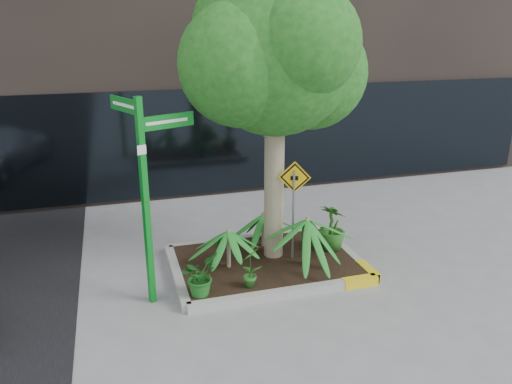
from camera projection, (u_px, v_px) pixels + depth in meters
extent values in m
plane|color=gray|center=(260.00, 276.00, 8.66)|extent=(80.00, 80.00, 0.00)
cube|color=#9E9E99|center=(249.00, 239.00, 9.96)|extent=(3.20, 0.15, 0.15)
cube|color=#9E9E99|center=(287.00, 293.00, 7.97)|extent=(3.20, 0.15, 0.15)
cube|color=#9E9E99|center=(177.00, 275.00, 8.53)|extent=(0.15, 2.20, 0.15)
cube|color=#9E9E99|center=(347.00, 252.00, 9.40)|extent=(0.15, 2.20, 0.15)
cube|color=yellow|center=(360.00, 282.00, 8.32)|extent=(0.60, 0.17, 0.15)
cube|color=black|center=(266.00, 261.00, 8.95)|extent=(3.05, 2.05, 0.06)
cylinder|color=gray|center=(274.00, 178.00, 8.67)|extent=(0.35, 0.35, 3.24)
cylinder|color=gray|center=(281.00, 109.00, 8.32)|extent=(0.61, 0.17, 1.05)
sphere|color=#185117|center=(276.00, 56.00, 8.02)|extent=(2.59, 2.59, 2.59)
sphere|color=#185117|center=(311.00, 73.00, 8.62)|extent=(1.95, 1.95, 1.95)
sphere|color=#185117|center=(240.00, 64.00, 7.68)|extent=(1.95, 1.95, 1.95)
sphere|color=#185117|center=(304.00, 43.00, 7.42)|extent=(1.73, 1.73, 1.73)
sphere|color=#185117|center=(247.00, 27.00, 8.28)|extent=(1.84, 1.84, 1.84)
cylinder|color=gray|center=(307.00, 240.00, 8.64)|extent=(0.07, 0.07, 0.90)
cylinder|color=gray|center=(229.00, 248.00, 8.57)|extent=(0.07, 0.07, 0.72)
cylinder|color=gray|center=(263.00, 229.00, 9.41)|extent=(0.07, 0.07, 0.67)
imported|color=#1A5D1C|center=(199.00, 276.00, 7.70)|extent=(0.79, 0.79, 0.64)
imported|color=#245F1C|center=(332.00, 227.00, 9.23)|extent=(0.68, 0.68, 0.88)
imported|color=#245E1D|center=(250.00, 267.00, 7.91)|extent=(0.52, 0.52, 0.69)
imported|color=#1E6923|center=(271.00, 219.00, 9.67)|extent=(0.63, 0.63, 0.82)
cube|color=#0B7F1F|center=(146.00, 206.00, 7.37)|extent=(0.12, 0.12, 3.22)
cube|color=#0B7F1F|center=(167.00, 121.00, 7.25)|extent=(0.84, 0.38, 0.21)
cube|color=#0B7F1F|center=(124.00, 105.00, 7.23)|extent=(0.38, 0.84, 0.21)
cube|color=white|center=(167.00, 122.00, 7.23)|extent=(0.64, 0.27, 0.05)
cube|color=white|center=(123.00, 105.00, 7.23)|extent=(0.27, 0.64, 0.05)
cube|color=white|center=(142.00, 150.00, 7.05)|extent=(0.13, 0.06, 0.14)
cylinder|color=slate|center=(293.00, 216.00, 8.69)|extent=(0.10, 0.16, 1.67)
cube|color=yellow|center=(295.00, 177.00, 8.45)|extent=(0.52, 0.23, 0.56)
cube|color=black|center=(295.00, 177.00, 8.44)|extent=(0.46, 0.20, 0.50)
cube|color=yellow|center=(295.00, 178.00, 8.43)|extent=(0.39, 0.17, 0.42)
cube|color=black|center=(294.00, 178.00, 8.43)|extent=(0.12, 0.05, 0.07)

